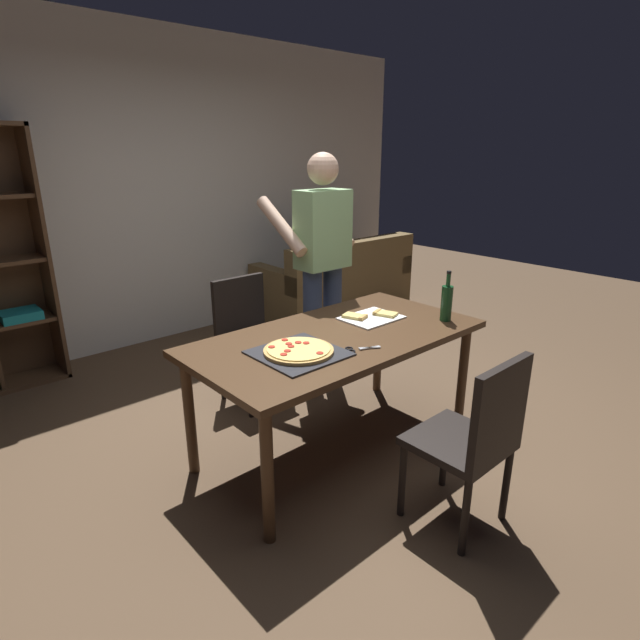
{
  "coord_description": "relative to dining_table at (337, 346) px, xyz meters",
  "views": [
    {
      "loc": [
        -1.9,
        -1.97,
        1.77
      ],
      "look_at": [
        0.0,
        0.15,
        0.8
      ],
      "focal_mm": 28.33,
      "sensor_mm": 36.0,
      "label": 1
    }
  ],
  "objects": [
    {
      "name": "chair_near_camera",
      "position": [
        -0.0,
        -0.93,
        -0.16
      ],
      "size": [
        0.42,
        0.42,
        0.9
      ],
      "color": "black",
      "rests_on": "ground_plane"
    },
    {
      "name": "pizza_slices_on_towel",
      "position": [
        0.36,
        0.07,
        0.08
      ],
      "size": [
        0.36,
        0.29,
        0.03
      ],
      "color": "white",
      "rests_on": "dining_table"
    },
    {
      "name": "wine_bottle",
      "position": [
        0.68,
        -0.27,
        0.19
      ],
      "size": [
        0.07,
        0.07,
        0.32
      ],
      "color": "#194723",
      "rests_on": "dining_table"
    },
    {
      "name": "back_wall",
      "position": [
        0.0,
        2.6,
        0.72
      ],
      "size": [
        6.4,
        0.1,
        2.8
      ],
      "primitive_type": "cube",
      "color": "silver",
      "rests_on": "ground_plane"
    },
    {
      "name": "couch",
      "position": [
        1.9,
        1.99,
        -0.37
      ],
      "size": [
        1.72,
        0.88,
        0.85
      ],
      "color": "brown",
      "rests_on": "ground_plane"
    },
    {
      "name": "dining_table",
      "position": [
        0.0,
        0.0,
        0.0
      ],
      "size": [
        1.73,
        0.89,
        0.75
      ],
      "color": "#4C331E",
      "rests_on": "ground_plane"
    },
    {
      "name": "person_serving_pizza",
      "position": [
        0.52,
        0.71,
        0.32
      ],
      "size": [
        0.55,
        0.54,
        1.75
      ],
      "color": "#38476B",
      "rests_on": "ground_plane"
    },
    {
      "name": "pepperoni_pizza_on_tray",
      "position": [
        -0.36,
        -0.08,
        0.09
      ],
      "size": [
        0.43,
        0.43,
        0.04
      ],
      "color": "#2D2D33",
      "rests_on": "dining_table"
    },
    {
      "name": "chair_far_side",
      "position": [
        0.0,
        0.93,
        -0.16
      ],
      "size": [
        0.42,
        0.42,
        0.9
      ],
      "color": "black",
      "rests_on": "ground_plane"
    },
    {
      "name": "kitchen_scissors",
      "position": [
        -0.09,
        -0.25,
        0.08
      ],
      "size": [
        0.2,
        0.14,
        0.01
      ],
      "color": "silver",
      "rests_on": "dining_table"
    },
    {
      "name": "ground_plane",
      "position": [
        0.0,
        0.0,
        -0.68
      ],
      "size": [
        12.0,
        12.0,
        0.0
      ],
      "primitive_type": "plane",
      "color": "brown"
    }
  ]
}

